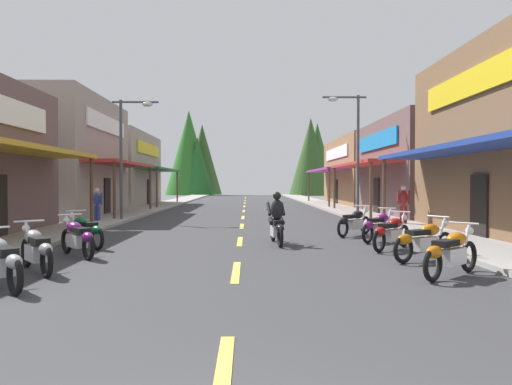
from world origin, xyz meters
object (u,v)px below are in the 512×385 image
at_px(motorcycle_parked_right_3, 379,226).
at_px(pedestrian_browsing, 97,203).
at_px(motorcycle_parked_left_2, 77,237).
at_px(motorcycle_parked_right_1, 424,240).
at_px(streetlamp_right, 351,138).
at_px(motorcycle_parked_left_3, 85,231).
at_px(rider_cruising_lead, 277,223).
at_px(pedestrian_waiting, 403,202).
at_px(streetlamp_left, 128,141).
at_px(motorcycle_parked_right_4, 354,222).
at_px(motorcycle_parked_left_0, 1,261).
at_px(motorcycle_parked_left_1, 36,249).
at_px(motorcycle_parked_right_0, 451,252).
at_px(motorcycle_parked_right_2, 392,232).

relative_size(motorcycle_parked_right_3, pedestrian_browsing, 1.04).
distance_m(motorcycle_parked_right_3, motorcycle_parked_left_2, 8.82).
xyz_separation_m(motorcycle_parked_right_1, pedestrian_browsing, (-10.95, 10.83, 0.43)).
xyz_separation_m(streetlamp_right, motorcycle_parked_left_3, (-9.72, -10.31, -3.54)).
relative_size(rider_cruising_lead, pedestrian_waiting, 1.22).
bearing_deg(streetlamp_right, streetlamp_left, -174.68).
distance_m(streetlamp_left, motorcycle_parked_right_4, 11.71).
relative_size(motorcycle_parked_left_0, motorcycle_parked_left_2, 0.95).
bearing_deg(motorcycle_parked_left_1, motorcycle_parked_right_3, -96.35).
xyz_separation_m(motorcycle_parked_left_0, motorcycle_parked_left_1, (-0.04, 1.50, 0.00)).
xyz_separation_m(streetlamp_left, pedestrian_waiting, (12.17, -2.66, -2.76)).
relative_size(motorcycle_parked_left_1, pedestrian_waiting, 1.00).
bearing_deg(motorcycle_parked_right_3, motorcycle_parked_left_0, 170.69).
xyz_separation_m(motorcycle_parked_right_0, motorcycle_parked_left_1, (-8.24, 0.60, 0.00)).
xyz_separation_m(motorcycle_parked_left_0, rider_cruising_lead, (5.12, 5.91, 0.17)).
height_order(streetlamp_right, motorcycle_parked_left_3, streetlamp_right).
height_order(streetlamp_right, motorcycle_parked_left_2, streetlamp_right).
distance_m(streetlamp_right, motorcycle_parked_left_0, 18.54).
height_order(motorcycle_parked_left_2, rider_cruising_lead, rider_cruising_lead).
xyz_separation_m(streetlamp_left, motorcycle_parked_right_1, (9.73, -11.72, -3.29)).
xyz_separation_m(motorcycle_parked_right_4, pedestrian_browsing, (-10.49, 5.46, 0.43)).
distance_m(motorcycle_parked_left_0, motorcycle_parked_left_2, 3.60).
bearing_deg(motorcycle_parked_left_3, motorcycle_parked_left_0, 138.56).
height_order(motorcycle_parked_right_2, pedestrian_browsing, pedestrian_browsing).
distance_m(motorcycle_parked_right_1, rider_cruising_lead, 4.48).
relative_size(motorcycle_parked_left_0, pedestrian_browsing, 1.04).
distance_m(streetlamp_left, motorcycle_parked_left_1, 13.56).
relative_size(streetlamp_right, motorcycle_parked_right_0, 3.70).
relative_size(motorcycle_parked_right_0, motorcycle_parked_right_1, 0.90).
relative_size(motorcycle_parked_right_3, pedestrian_waiting, 0.94).
height_order(motorcycle_parked_right_1, motorcycle_parked_left_3, same).
bearing_deg(motorcycle_parked_right_0, motorcycle_parked_right_4, 50.48).
distance_m(streetlamp_left, rider_cruising_lead, 11.26).
distance_m(motorcycle_parked_right_2, motorcycle_parked_left_2, 8.21).
bearing_deg(motorcycle_parked_left_0, motorcycle_parked_right_0, -126.29).
bearing_deg(motorcycle_parked_right_0, rider_cruising_lead, 79.97).
xyz_separation_m(rider_cruising_lead, pedestrian_browsing, (-7.67, 7.78, 0.26)).
distance_m(streetlamp_right, motorcycle_parked_left_1, 17.32).
distance_m(motorcycle_parked_right_0, motorcycle_parked_right_3, 5.71).
height_order(motorcycle_parked_right_4, pedestrian_browsing, pedestrian_browsing).
xyz_separation_m(motorcycle_parked_right_2, pedestrian_browsing, (-10.74, 8.96, 0.43)).
distance_m(streetlamp_right, motorcycle_parked_left_2, 15.60).
bearing_deg(streetlamp_right, motorcycle_parked_left_1, -123.82).
relative_size(motorcycle_parked_left_2, rider_cruising_lead, 0.81).
relative_size(motorcycle_parked_right_1, motorcycle_parked_right_3, 1.13).
bearing_deg(motorcycle_parked_right_4, streetlamp_left, 98.72).
relative_size(motorcycle_parked_left_0, rider_cruising_lead, 0.77).
bearing_deg(motorcycle_parked_right_2, motorcycle_parked_left_0, 162.15).
bearing_deg(motorcycle_parked_left_3, motorcycle_parked_left_2, 147.78).
bearing_deg(streetlamp_left, motorcycle_parked_left_0, -84.74).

